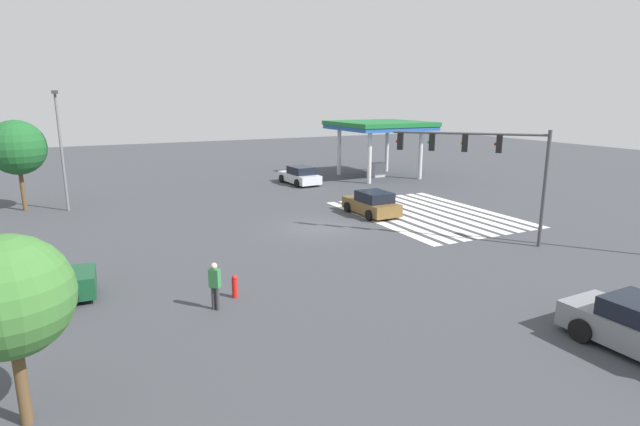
% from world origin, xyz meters
% --- Properties ---
extents(ground_plane, '(115.63, 115.63, 0.00)m').
position_xyz_m(ground_plane, '(0.00, 0.00, 0.00)').
color(ground_plane, '#3D3F44').
extents(crosswalk_markings, '(11.54, 8.20, 0.01)m').
position_xyz_m(crosswalk_markings, '(0.00, -7.45, 0.00)').
color(crosswalk_markings, silver).
rests_on(crosswalk_markings, ground_plane).
extents(traffic_signal_mast, '(5.32, 5.32, 5.63)m').
position_xyz_m(traffic_signal_mast, '(-5.90, -5.90, 4.33)').
color(traffic_signal_mast, '#47474C').
rests_on(traffic_signal_mast, ground_plane).
extents(car_0, '(4.59, 2.36, 1.51)m').
position_xyz_m(car_0, '(13.51, -4.82, 0.70)').
color(car_0, silver).
rests_on(car_0, ground_plane).
extents(car_1, '(2.42, 4.83, 1.61)m').
position_xyz_m(car_1, '(-4.93, 14.09, 0.75)').
color(car_1, '#144728').
rests_on(car_1, ground_plane).
extents(car_2, '(4.12, 2.13, 1.50)m').
position_xyz_m(car_2, '(1.34, -4.24, 0.70)').
color(car_2, brown).
rests_on(car_2, ground_plane).
extents(gas_station_canopy, '(7.68, 7.68, 4.99)m').
position_xyz_m(gas_station_canopy, '(13.84, -12.81, 4.42)').
color(gas_station_canopy, '#23519E').
rests_on(gas_station_canopy, ground_plane).
extents(pedestrian, '(0.41, 0.41, 1.69)m').
position_xyz_m(pedestrian, '(-8.29, 8.11, 0.94)').
color(pedestrian, '#38383D').
rests_on(pedestrian, ground_plane).
extents(street_light_pole_b, '(0.80, 0.36, 7.51)m').
position_xyz_m(street_light_pole_b, '(11.00, 12.60, 4.54)').
color(street_light_pole_b, slate).
rests_on(street_light_pole_b, ground_plane).
extents(tree_corner_a, '(2.66, 2.66, 4.37)m').
position_xyz_m(tree_corner_a, '(-12.46, 13.51, 3.03)').
color(tree_corner_a, brown).
rests_on(tree_corner_a, ground_plane).
extents(tree_corner_b, '(3.43, 3.43, 5.75)m').
position_xyz_m(tree_corner_b, '(12.31, 15.09, 4.03)').
color(tree_corner_b, brown).
rests_on(tree_corner_b, ground_plane).
extents(fire_hydrant, '(0.22, 0.22, 0.86)m').
position_xyz_m(fire_hydrant, '(-7.55, 7.20, 0.43)').
color(fire_hydrant, red).
rests_on(fire_hydrant, ground_plane).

